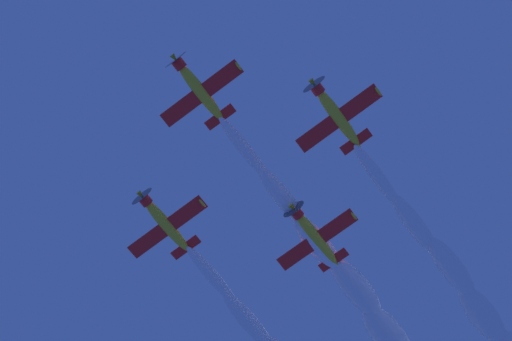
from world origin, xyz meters
The scene contains 6 objects.
airplane_lead centered at (-0.41, -4.53, 78.74)m, with size 8.83×9.77×2.75m.
airplane_left_wingman centered at (5.31, -17.66, 76.79)m, with size 8.83×9.76×2.84m.
airplane_right_wingman centered at (12.47, 2.95, 77.12)m, with size 8.82×9.76×2.85m.
airplane_slot_tail centered at (18.20, -12.36, 77.36)m, with size 8.83×9.77×2.83m.
smoke_trail_lead centered at (29.62, -16.65, 78.01)m, with size 41.08×18.91×4.47m.
smoke_trail_left_wingman centered at (35.40, -29.70, 76.14)m, with size 40.84×18.61×4.50m.
Camera 1 is at (-15.56, -14.75, 1.83)m, focal length 52.90 mm.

